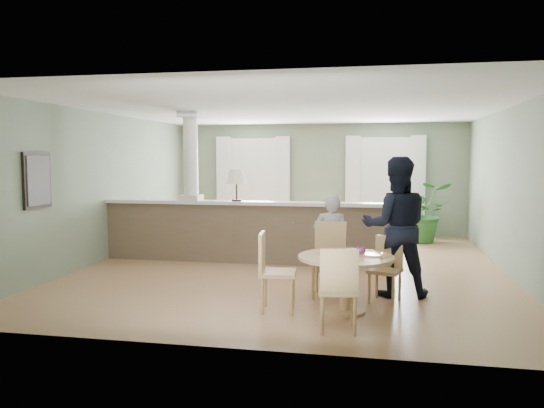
% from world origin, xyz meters
% --- Properties ---
extents(ground, '(8.00, 8.00, 0.00)m').
position_xyz_m(ground, '(0.00, 0.00, 0.00)').
color(ground, tan).
rests_on(ground, ground).
extents(room_shell, '(7.02, 8.02, 2.71)m').
position_xyz_m(room_shell, '(-0.03, 0.63, 1.81)').
color(room_shell, gray).
rests_on(room_shell, ground).
extents(pony_wall, '(5.32, 0.38, 2.70)m').
position_xyz_m(pony_wall, '(-0.99, 0.20, 0.71)').
color(pony_wall, brown).
rests_on(pony_wall, ground).
extents(sofa, '(2.91, 1.45, 0.81)m').
position_xyz_m(sofa, '(-0.93, 1.55, 0.41)').
color(sofa, olive).
rests_on(sofa, ground).
extents(houseplant, '(1.31, 1.16, 1.35)m').
position_xyz_m(houseplant, '(2.44, 3.20, 0.67)').
color(houseplant, '#245C25').
rests_on(houseplant, ground).
extents(dining_table, '(1.16, 1.16, 0.79)m').
position_xyz_m(dining_table, '(1.05, -2.55, 0.56)').
color(dining_table, tan).
rests_on(dining_table, ground).
extents(chair_far_boy, '(0.47, 0.47, 1.00)m').
position_xyz_m(chair_far_boy, '(0.77, -1.77, 0.55)').
color(chair_far_boy, tan).
rests_on(chair_far_boy, ground).
extents(chair_far_man, '(0.48, 0.48, 0.85)m').
position_xyz_m(chair_far_man, '(1.53, -1.92, 0.47)').
color(chair_far_man, tan).
rests_on(chair_far_man, ground).
extents(chair_near, '(0.47, 0.47, 0.93)m').
position_xyz_m(chair_near, '(1.00, -3.33, 0.51)').
color(chair_near, tan).
rests_on(chair_near, ground).
extents(chair_side, '(0.48, 0.48, 0.97)m').
position_xyz_m(chair_side, '(0.14, -2.63, 0.53)').
color(chair_side, tan).
rests_on(chair_side, ground).
extents(child_person, '(0.53, 0.38, 1.37)m').
position_xyz_m(child_person, '(0.77, -1.45, 0.69)').
color(child_person, '#A3A2A8').
rests_on(child_person, ground).
extents(man_person, '(0.99, 0.80, 1.89)m').
position_xyz_m(man_person, '(1.65, -1.61, 0.95)').
color(man_person, black).
rests_on(man_person, ground).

